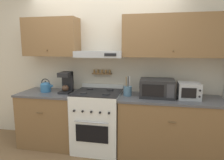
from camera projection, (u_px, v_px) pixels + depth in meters
ground_plane at (92, 158)px, 2.99m from camera, size 16.00×16.00×0.00m
wall_back at (109, 59)px, 3.34m from camera, size 5.20×0.46×2.55m
counter_left at (51, 118)px, 3.41m from camera, size 0.94×0.68×0.90m
counter_right at (169, 127)px, 3.03m from camera, size 1.51×0.68×0.90m
stove_range at (98, 120)px, 3.22m from camera, size 0.72×0.71×1.01m
tea_kettle at (46, 87)px, 3.34m from camera, size 0.22×0.17×0.23m
coffee_maker at (66, 82)px, 3.29m from camera, size 0.18×0.26×0.34m
microwave at (157, 88)px, 3.00m from camera, size 0.50×0.39×0.27m
utensil_crock at (128, 91)px, 3.07m from camera, size 0.13×0.13×0.30m
toaster_oven at (189, 91)px, 2.89m from camera, size 0.31×0.32×0.24m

